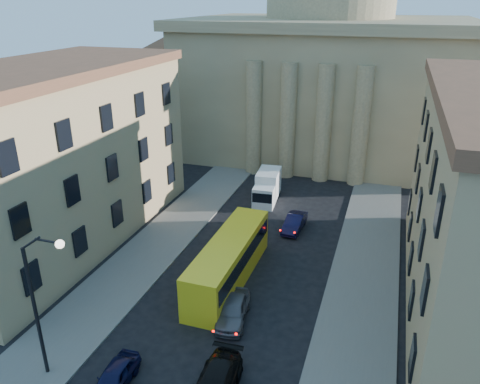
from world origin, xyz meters
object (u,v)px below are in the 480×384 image
(city_bus, at_px, (229,259))
(box_truck, at_px, (267,188))
(street_lamp, at_px, (40,296))
(car_left_near, at_px, (115,377))

(city_bus, bearing_deg, box_truck, 95.19)
(box_truck, bearing_deg, city_bus, -90.21)
(street_lamp, relative_size, city_bus, 0.76)
(car_left_near, relative_size, box_truck, 0.69)
(street_lamp, distance_m, city_bus, 13.86)
(car_left_near, height_order, box_truck, box_truck)
(street_lamp, distance_m, box_truck, 27.86)
(street_lamp, bearing_deg, city_bus, 63.59)
(car_left_near, bearing_deg, box_truck, 84.82)
(street_lamp, bearing_deg, box_truck, 80.09)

